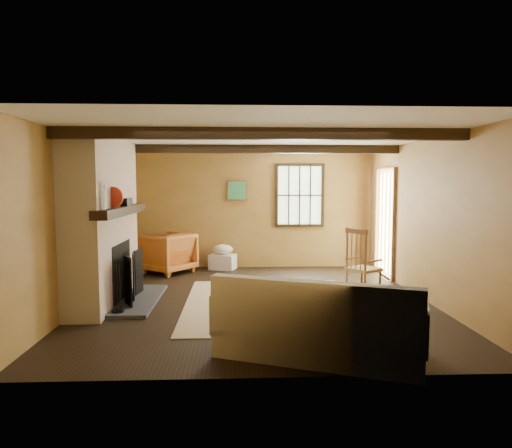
{
  "coord_description": "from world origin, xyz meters",
  "views": [
    {
      "loc": [
        -0.3,
        -6.69,
        1.73
      ],
      "look_at": [
        -0.0,
        0.4,
        1.11
      ],
      "focal_mm": 32.0,
      "sensor_mm": 36.0,
      "label": 1
    }
  ],
  "objects_px": {
    "fireplace": "(105,227)",
    "sofa": "(319,327)",
    "armchair": "(168,253)",
    "rocking_chair": "(362,267)",
    "laundry_basket": "(223,262)"
  },
  "relations": [
    {
      "from": "fireplace",
      "to": "sofa",
      "type": "relative_size",
      "value": 1.07
    },
    {
      "from": "fireplace",
      "to": "armchair",
      "type": "relative_size",
      "value": 2.76
    },
    {
      "from": "fireplace",
      "to": "rocking_chair",
      "type": "bearing_deg",
      "value": 3.6
    },
    {
      "from": "sofa",
      "to": "armchair",
      "type": "distance_m",
      "value": 4.94
    },
    {
      "from": "laundry_basket",
      "to": "rocking_chair",
      "type": "bearing_deg",
      "value": -45.69
    },
    {
      "from": "fireplace",
      "to": "armchair",
      "type": "xyz_separation_m",
      "value": [
        0.57,
        2.19,
        -0.71
      ]
    },
    {
      "from": "rocking_chair",
      "to": "armchair",
      "type": "distance_m",
      "value": 3.83
    },
    {
      "from": "fireplace",
      "to": "rocking_chair",
      "type": "height_order",
      "value": "fireplace"
    },
    {
      "from": "armchair",
      "to": "laundry_basket",
      "type": "bearing_deg",
      "value": 145.96
    },
    {
      "from": "sofa",
      "to": "armchair",
      "type": "xyz_separation_m",
      "value": [
        -2.18,
        4.43,
        0.1
      ]
    },
    {
      "from": "rocking_chair",
      "to": "armchair",
      "type": "height_order",
      "value": "rocking_chair"
    },
    {
      "from": "sofa",
      "to": "fireplace",
      "type": "bearing_deg",
      "value": 162.16
    },
    {
      "from": "laundry_basket",
      "to": "sofa",
      "type": "bearing_deg",
      "value": -76.81
    },
    {
      "from": "sofa",
      "to": "laundry_basket",
      "type": "relative_size",
      "value": 4.48
    },
    {
      "from": "sofa",
      "to": "laundry_basket",
      "type": "height_order",
      "value": "sofa"
    }
  ]
}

